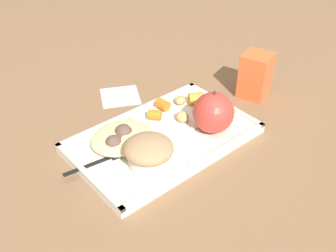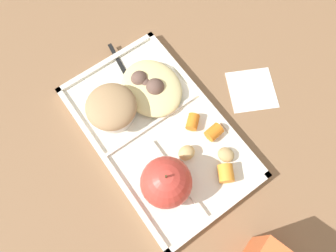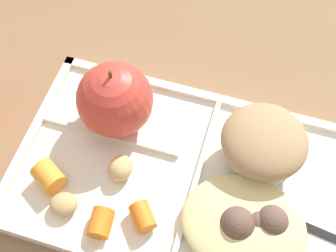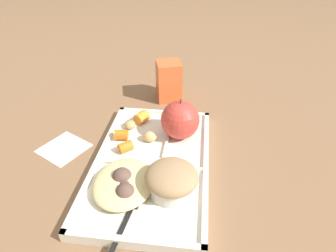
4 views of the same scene
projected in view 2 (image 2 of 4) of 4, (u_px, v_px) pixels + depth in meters
The scene contains 16 objects.
ground at pixel (158, 134), 0.65m from camera, with size 6.00×6.00×0.00m, color #846042.
lunch_tray at pixel (158, 133), 0.64m from camera, with size 0.39×0.24×0.02m.
green_apple at pixel (166, 182), 0.56m from camera, with size 0.09×0.09×0.10m.
bran_muffin at pixel (112, 108), 0.62m from camera, with size 0.10×0.10×0.06m.
carrot_slice_tilted at pixel (193, 122), 0.63m from camera, with size 0.02×0.02×0.03m, color orange.
carrot_slice_center at pixel (226, 173), 0.59m from camera, with size 0.03×0.03×0.03m, color orange.
carrot_slice_large at pixel (214, 132), 0.62m from camera, with size 0.02×0.02×0.03m, color orange.
potato_chunk_wedge at pixel (187, 153), 0.61m from camera, with size 0.03×0.03×0.02m, color tan.
potato_chunk_small at pixel (226, 155), 0.61m from camera, with size 0.03×0.03×0.02m, color tan.
egg_noodle_pile at pixel (152, 88), 0.65m from camera, with size 0.13×0.11×0.03m, color beige.
meatball_front at pixel (153, 89), 0.65m from camera, with size 0.03×0.03×0.03m, color #755B4C.
meatball_center at pixel (155, 88), 0.65m from camera, with size 0.04×0.04×0.04m, color brown.
meatball_side at pixel (146, 84), 0.66m from camera, with size 0.03×0.03×0.03m, color brown.
meatball_back at pixel (140, 80), 0.66m from camera, with size 0.04×0.04×0.04m, color brown.
plastic_fork at pixel (127, 77), 0.68m from camera, with size 0.16×0.04×0.00m.
paper_napkin at pixel (252, 90), 0.68m from camera, with size 0.09×0.09×0.00m, color white.
Camera 2 is at (-0.18, 0.11, 0.61)m, focal length 35.05 mm.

